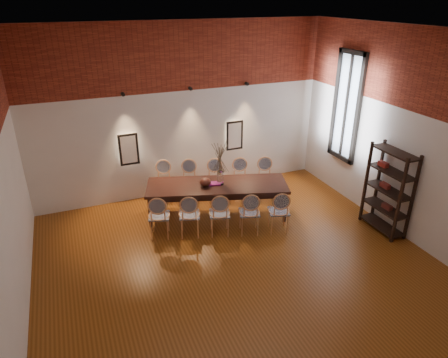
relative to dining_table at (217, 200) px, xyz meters
name	(u,v)px	position (x,y,z in m)	size (l,w,h in m)	color
floor	(243,272)	(-0.30, -2.05, -0.39)	(7.00, 7.00, 0.02)	brown
ceiling	(249,33)	(-0.30, -2.05, 3.63)	(7.00, 7.00, 0.02)	silver
wall_back	(181,112)	(-0.30, 1.50, 1.62)	(7.00, 0.10, 4.00)	silver
wall_front	(428,328)	(-0.30, -5.60, 1.62)	(7.00, 0.10, 4.00)	silver
wall_right	(418,140)	(3.25, -2.05, 1.62)	(0.10, 7.00, 4.00)	silver
brick_band_back	(180,56)	(-0.30, 1.43, 2.88)	(7.00, 0.02, 1.50)	maroon
brick_band_right	(429,72)	(3.18, -2.05, 2.88)	(0.02, 7.00, 1.50)	maroon
niche_left	(129,149)	(-1.60, 1.40, 0.93)	(0.36, 0.06, 0.66)	#FFEAC6
niche_right	(234,135)	(1.00, 1.40, 0.93)	(0.36, 0.06, 0.66)	#FFEAC6
spot_fixture_left	(123,94)	(-1.60, 1.37, 2.17)	(0.08, 0.08, 0.10)	black
spot_fixture_mid	(190,89)	(-0.10, 1.37, 2.17)	(0.08, 0.08, 0.10)	black
spot_fixture_right	(247,84)	(1.30, 1.37, 2.17)	(0.08, 0.08, 0.10)	black
window_glass	(347,107)	(3.16, -0.05, 1.77)	(0.02, 0.78, 2.38)	silver
window_frame	(346,107)	(3.14, -0.05, 1.77)	(0.08, 0.90, 2.50)	black
window_mullion	(346,107)	(3.14, -0.05, 1.77)	(0.06, 0.06, 2.40)	black
dining_table	(217,200)	(0.00, 0.00, 0.00)	(3.02, 0.97, 0.75)	black
chair_near_a	(159,216)	(-1.38, -0.36, 0.09)	(0.44, 0.44, 0.94)	#E9A66E
chair_near_b	(189,214)	(-0.81, -0.55, 0.09)	(0.44, 0.44, 0.94)	#E9A66E
chair_near_c	(219,213)	(-0.23, -0.73, 0.09)	(0.44, 0.44, 0.94)	#E9A66E
chair_near_d	(249,212)	(0.34, -0.91, 0.09)	(0.44, 0.44, 0.94)	#E9A66E
chair_near_e	(279,211)	(0.92, -1.10, 0.09)	(0.44, 0.44, 0.94)	#E9A66E
chair_far_a	(164,183)	(-0.92, 1.10, 0.09)	(0.44, 0.44, 0.94)	#E9A66E
chair_far_b	(190,182)	(-0.34, 0.91, 0.09)	(0.44, 0.44, 0.94)	#E9A66E
chair_far_c	(215,181)	(0.23, 0.73, 0.09)	(0.44, 0.44, 0.94)	#E9A66E
chair_far_d	(241,180)	(0.81, 0.55, 0.09)	(0.44, 0.44, 0.94)	#E9A66E
chair_far_e	(266,179)	(1.38, 0.36, 0.09)	(0.44, 0.44, 0.94)	#E9A66E
vase	(220,178)	(0.07, -0.02, 0.53)	(0.14, 0.14, 0.30)	silver
dried_branches	(220,158)	(0.07, -0.02, 0.98)	(0.50, 0.50, 0.70)	brown
bowl	(205,182)	(-0.26, 0.03, 0.46)	(0.24, 0.24, 0.18)	#572419
book	(215,184)	(-0.05, 0.03, 0.39)	(0.26, 0.18, 0.03)	#991B79
shelving_rack	(388,190)	(2.98, -1.84, 0.53)	(0.38, 1.00, 1.80)	black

